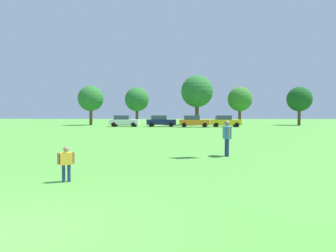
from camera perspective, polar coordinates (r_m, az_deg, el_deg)
The scene contains 12 objects.
ground_plane at distance 35.04m, azimuth -1.75°, elevation -0.91°, with size 160.00×160.00×0.00m, color #4C9338.
child_kite_flyer at distance 9.38m, azimuth -18.10°, elevation -6.08°, with size 0.44×0.31×1.01m.
adult_bystander at distance 14.50m, azimuth 10.71°, elevation -1.63°, with size 0.33×0.78×1.63m.
parked_car_white_0 at distance 47.13m, azimuth -8.05°, elevation 0.93°, with size 4.30×2.02×1.68m.
parked_car_navy_1 at distance 46.27m, azimuth -1.29°, elevation 0.93°, with size 4.30×2.02×1.68m.
parked_car_orange_2 at distance 45.02m, azimuth 4.71°, elevation 0.88°, with size 4.30×2.02×1.68m.
parked_car_yellow_3 at distance 46.31m, azimuth 10.38°, elevation 0.89°, with size 4.30×2.02×1.68m.
tree_far_left at distance 54.23m, azimuth -13.93°, elevation 4.91°, with size 4.28×4.28×6.67m.
tree_left at distance 54.52m, azimuth -5.70°, elevation 4.85°, with size 4.18×4.18×6.52m.
tree_center at distance 53.76m, azimuth 5.32°, elevation 6.30°, with size 5.44×5.44×8.48m.
tree_right at distance 55.15m, azimuth 12.99°, elevation 4.78°, with size 4.19×4.19×6.53m.
tree_far_right at distance 56.97m, azimuth 22.87°, elevation 4.53°, with size 4.15×4.15×6.47m.
Camera 1 is at (2.86, -4.87, 1.95)m, focal length 33.38 mm.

